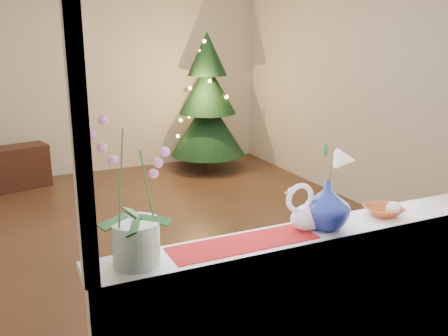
# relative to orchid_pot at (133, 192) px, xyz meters

# --- Properties ---
(ground) EXTENTS (5.00, 5.00, 0.00)m
(ground) POSITION_rel_orchid_pot_xyz_m (0.87, 2.36, -1.23)
(ground) COLOR #352115
(ground) RESTS_ON ground
(wall_back) EXTENTS (4.50, 0.10, 2.70)m
(wall_back) POSITION_rel_orchid_pot_xyz_m (0.87, 4.86, 0.12)
(wall_back) COLOR beige
(wall_back) RESTS_ON ground
(wall_front) EXTENTS (4.50, 0.10, 2.70)m
(wall_front) POSITION_rel_orchid_pot_xyz_m (0.87, -0.14, 0.12)
(wall_front) COLOR beige
(wall_front) RESTS_ON ground
(wall_right) EXTENTS (0.10, 5.00, 2.70)m
(wall_right) POSITION_rel_orchid_pot_xyz_m (3.12, 2.36, 0.12)
(wall_right) COLOR beige
(wall_right) RESTS_ON ground
(window_apron) EXTENTS (2.20, 0.08, 0.88)m
(window_apron) POSITION_rel_orchid_pot_xyz_m (0.87, -0.10, -0.79)
(window_apron) COLOR white
(window_apron) RESTS_ON ground
(windowsill) EXTENTS (2.20, 0.26, 0.04)m
(windowsill) POSITION_rel_orchid_pot_xyz_m (0.87, -0.01, -0.33)
(windowsill) COLOR white
(windowsill) RESTS_ON window_apron
(window_frame) EXTENTS (2.22, 0.06, 1.60)m
(window_frame) POSITION_rel_orchid_pot_xyz_m (0.87, -0.11, 0.47)
(window_frame) COLOR white
(window_frame) RESTS_ON windowsill
(runner) EXTENTS (0.70, 0.20, 0.01)m
(runner) POSITION_rel_orchid_pot_xyz_m (0.49, -0.01, -0.31)
(runner) COLOR maroon
(runner) RESTS_ON windowsill
(orchid_pot) EXTENTS (0.25, 0.25, 0.62)m
(orchid_pot) POSITION_rel_orchid_pot_xyz_m (0.00, 0.00, 0.00)
(orchid_pot) COLOR white
(orchid_pot) RESTS_ON windowsill
(swan) EXTENTS (0.29, 0.21, 0.23)m
(swan) POSITION_rel_orchid_pot_xyz_m (0.86, 0.01, -0.20)
(swan) COLOR silver
(swan) RESTS_ON windowsill
(blue_vase) EXTENTS (0.27, 0.27, 0.27)m
(blue_vase) POSITION_rel_orchid_pot_xyz_m (0.95, -0.01, -0.18)
(blue_vase) COLOR navy
(blue_vase) RESTS_ON windowsill
(lily) EXTENTS (0.15, 0.09, 0.20)m
(lily) POSITION_rel_orchid_pot_xyz_m (0.95, -0.01, 0.06)
(lily) COLOR beige
(lily) RESTS_ON blue_vase
(paperweight) EXTENTS (0.09, 0.09, 0.08)m
(paperweight) POSITION_rel_orchid_pot_xyz_m (1.36, -0.02, -0.27)
(paperweight) COLOR silver
(paperweight) RESTS_ON windowsill
(amber_dish) EXTENTS (0.18, 0.18, 0.04)m
(amber_dish) POSITION_rel_orchid_pot_xyz_m (1.32, 0.00, -0.29)
(amber_dish) COLOR #A3421A
(amber_dish) RESTS_ON windowsill
(xmas_tree) EXTENTS (1.17, 1.17, 1.86)m
(xmas_tree) POSITION_rel_orchid_pot_xyz_m (2.18, 4.31, -0.30)
(xmas_tree) COLOR black
(xmas_tree) RESTS_ON ground
(side_table) EXTENTS (0.75, 0.50, 0.52)m
(side_table) POSITION_rel_orchid_pot_xyz_m (-0.26, 4.49, -0.97)
(side_table) COLOR black
(side_table) RESTS_ON ground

